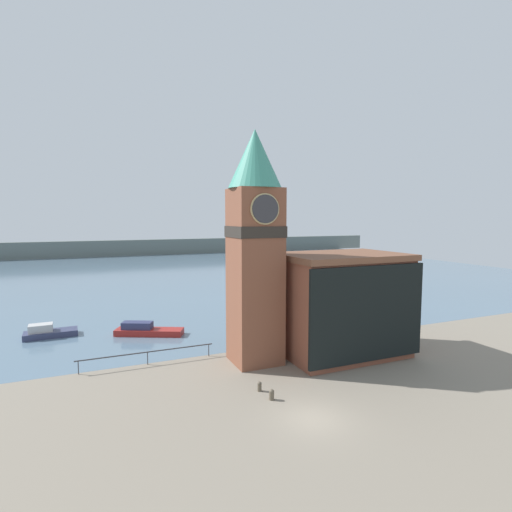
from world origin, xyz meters
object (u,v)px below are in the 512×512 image
at_px(clock_tower, 255,241).
at_px(boat_near, 146,330).
at_px(pier_building, 341,304).
at_px(mooring_bollard_far, 272,394).
at_px(boat_far, 48,332).
at_px(mooring_bollard_near, 259,386).

distance_m(clock_tower, boat_near, 16.55).
xyz_separation_m(pier_building, mooring_bollard_far, (-9.54, -5.88, -4.07)).
bearing_deg(boat_near, pier_building, -14.03).
relative_size(boat_far, mooring_bollard_near, 7.34).
height_order(boat_far, mooring_bollard_near, boat_far).
relative_size(boat_far, mooring_bollard_far, 6.99).
relative_size(boat_near, mooring_bollard_far, 9.66).
xyz_separation_m(clock_tower, pier_building, (7.75, -1.09, -5.62)).
relative_size(boat_near, boat_far, 1.38).
distance_m(clock_tower, pier_building, 9.63).
bearing_deg(boat_near, mooring_bollard_near, -46.91).
bearing_deg(mooring_bollard_far, boat_far, 124.34).
xyz_separation_m(boat_near, mooring_bollard_near, (5.30, -16.79, -0.12)).
distance_m(pier_building, mooring_bollard_far, 11.92).
relative_size(clock_tower, mooring_bollard_near, 27.86).
relative_size(pier_building, mooring_bollard_near, 15.86).
height_order(pier_building, mooring_bollard_far, pier_building).
relative_size(pier_building, mooring_bollard_far, 15.09).
bearing_deg(mooring_bollard_far, boat_near, 106.70).
bearing_deg(pier_building, clock_tower, 172.01).
bearing_deg(boat_near, boat_far, -173.42).
relative_size(clock_tower, pier_building, 1.76).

